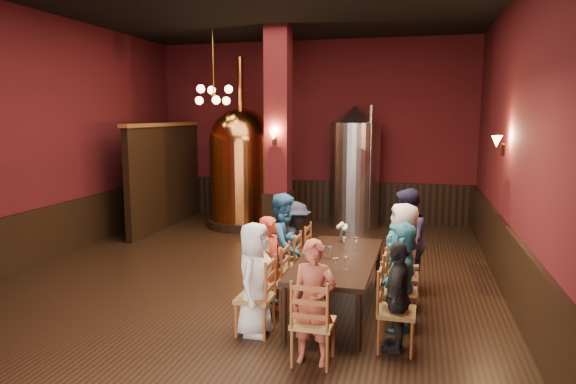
% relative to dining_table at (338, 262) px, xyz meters
% --- Properties ---
extents(room, '(10.00, 10.02, 4.50)m').
position_rel_dining_table_xyz_m(room, '(-1.60, 1.15, 1.56)').
color(room, black).
rests_on(room, ground).
extents(wainscot_right, '(0.08, 9.90, 1.00)m').
position_rel_dining_table_xyz_m(wainscot_right, '(2.36, 1.15, -0.19)').
color(wainscot_right, black).
rests_on(wainscot_right, ground).
extents(wainscot_back, '(7.90, 0.08, 1.00)m').
position_rel_dining_table_xyz_m(wainscot_back, '(-1.60, 6.11, -0.19)').
color(wainscot_back, black).
rests_on(wainscot_back, ground).
extents(wainscot_left, '(0.08, 9.90, 1.00)m').
position_rel_dining_table_xyz_m(wainscot_left, '(-5.56, 1.15, -0.19)').
color(wainscot_left, black).
rests_on(wainscot_left, ground).
extents(column, '(0.58, 0.58, 4.50)m').
position_rel_dining_table_xyz_m(column, '(-1.90, 3.95, 1.56)').
color(column, '#4A0F13').
rests_on(column, ground).
extents(partition, '(0.22, 3.50, 2.40)m').
position_rel_dining_table_xyz_m(partition, '(-4.80, 4.35, 0.51)').
color(partition, black).
rests_on(partition, ground).
extents(pendant_cluster, '(0.90, 0.90, 1.70)m').
position_rel_dining_table_xyz_m(pendant_cluster, '(-3.40, 4.05, 2.41)').
color(pendant_cluster, '#A57226').
rests_on(pendant_cluster, room).
extents(sconce_wall, '(0.20, 0.20, 0.36)m').
position_rel_dining_table_xyz_m(sconce_wall, '(2.30, 1.95, 1.51)').
color(sconce_wall, black).
rests_on(sconce_wall, room).
extents(sconce_column, '(0.20, 0.20, 0.36)m').
position_rel_dining_table_xyz_m(sconce_column, '(-1.90, 3.65, 1.51)').
color(sconce_column, black).
rests_on(sconce_column, column).
extents(dining_table, '(1.05, 2.42, 0.75)m').
position_rel_dining_table_xyz_m(dining_table, '(0.00, 0.00, 0.00)').
color(dining_table, black).
rests_on(dining_table, ground).
extents(chair_0, '(0.47, 0.47, 0.92)m').
position_rel_dining_table_xyz_m(chair_0, '(-0.87, -0.98, -0.23)').
color(chair_0, brown).
rests_on(chair_0, ground).
extents(person_0, '(0.48, 0.71, 1.39)m').
position_rel_dining_table_xyz_m(person_0, '(-0.87, -0.98, 0.01)').
color(person_0, silver).
rests_on(person_0, ground).
extents(chair_1, '(0.47, 0.47, 0.92)m').
position_rel_dining_table_xyz_m(chair_1, '(-0.86, -0.31, -0.23)').
color(chair_1, brown).
rests_on(chair_1, ground).
extents(person_1, '(0.42, 0.55, 1.34)m').
position_rel_dining_table_xyz_m(person_1, '(-0.86, -0.31, -0.02)').
color(person_1, '#A9301D').
rests_on(person_1, ground).
extents(chair_2, '(0.47, 0.47, 0.92)m').
position_rel_dining_table_xyz_m(chair_2, '(-0.84, 0.35, -0.23)').
color(chair_2, brown).
rests_on(chair_2, ground).
extents(person_2, '(0.48, 0.80, 1.55)m').
position_rel_dining_table_xyz_m(person_2, '(-0.84, 0.35, 0.09)').
color(person_2, '#25527B').
rests_on(person_2, ground).
extents(chair_3, '(0.47, 0.47, 0.92)m').
position_rel_dining_table_xyz_m(chair_3, '(-0.83, 1.02, -0.23)').
color(chair_3, brown).
rests_on(chair_3, ground).
extents(person_3, '(0.66, 0.93, 1.31)m').
position_rel_dining_table_xyz_m(person_3, '(-0.83, 1.02, -0.03)').
color(person_3, black).
rests_on(person_3, ground).
extents(chair_4, '(0.47, 0.47, 0.92)m').
position_rel_dining_table_xyz_m(chair_4, '(0.83, -1.02, -0.23)').
color(chair_4, brown).
rests_on(chair_4, ground).
extents(person_4, '(0.37, 0.77, 1.27)m').
position_rel_dining_table_xyz_m(person_4, '(0.83, -1.02, -0.05)').
color(person_4, black).
rests_on(person_4, ground).
extents(chair_5, '(0.47, 0.47, 0.92)m').
position_rel_dining_table_xyz_m(chair_5, '(0.84, -0.35, -0.23)').
color(chair_5, brown).
rests_on(chair_5, ground).
extents(person_5, '(0.41, 1.27, 1.36)m').
position_rel_dining_table_xyz_m(person_5, '(0.84, -0.35, -0.01)').
color(person_5, teal).
rests_on(person_5, ground).
extents(chair_6, '(0.47, 0.47, 0.92)m').
position_rel_dining_table_xyz_m(chair_6, '(0.86, 0.31, -0.23)').
color(chair_6, brown).
rests_on(chair_6, ground).
extents(person_6, '(0.56, 0.78, 1.48)m').
position_rel_dining_table_xyz_m(person_6, '(0.86, 0.31, 0.05)').
color(person_6, beige).
rests_on(person_6, ground).
extents(chair_7, '(0.47, 0.47, 0.92)m').
position_rel_dining_table_xyz_m(chair_7, '(0.87, 0.98, -0.23)').
color(chair_7, brown).
rests_on(chair_7, ground).
extents(person_7, '(0.39, 0.78, 1.59)m').
position_rel_dining_table_xyz_m(person_7, '(0.87, 0.98, 0.11)').
color(person_7, '#1D1831').
rests_on(person_7, ground).
extents(chair_8, '(0.47, 0.47, 0.92)m').
position_rel_dining_table_xyz_m(chair_8, '(-0.03, -1.55, -0.23)').
color(chair_8, brown).
rests_on(chair_8, ground).
extents(person_8, '(0.52, 0.36, 1.36)m').
position_rel_dining_table_xyz_m(person_8, '(-0.03, -1.55, -0.01)').
color(person_8, '#A84A38').
rests_on(person_8, ground).
extents(copper_kettle, '(1.97, 1.97, 3.99)m').
position_rel_dining_table_xyz_m(copper_kettle, '(-3.05, 4.83, 0.77)').
color(copper_kettle, black).
rests_on(copper_kettle, ground).
extents(steel_vessel, '(1.35, 1.35, 2.88)m').
position_rel_dining_table_xyz_m(steel_vessel, '(-0.43, 5.44, 0.75)').
color(steel_vessel, '#B2B2B7').
rests_on(steel_vessel, ground).
extents(rose_vase, '(0.18, 0.18, 0.30)m').
position_rel_dining_table_xyz_m(rose_vase, '(-0.07, 0.90, 0.26)').
color(rose_vase, white).
rests_on(rose_vase, dining_table).
extents(wine_glass_0, '(0.07, 0.07, 0.17)m').
position_rel_dining_table_xyz_m(wine_glass_0, '(-0.18, -0.08, 0.15)').
color(wine_glass_0, white).
rests_on(wine_glass_0, dining_table).
extents(wine_glass_1, '(0.07, 0.07, 0.17)m').
position_rel_dining_table_xyz_m(wine_glass_1, '(0.18, 0.52, 0.15)').
color(wine_glass_1, white).
rests_on(wine_glass_1, dining_table).
extents(wine_glass_2, '(0.07, 0.07, 0.17)m').
position_rel_dining_table_xyz_m(wine_glass_2, '(-0.31, -0.23, 0.15)').
color(wine_glass_2, white).
rests_on(wine_glass_2, dining_table).
extents(wine_glass_3, '(0.07, 0.07, 0.17)m').
position_rel_dining_table_xyz_m(wine_glass_3, '(0.18, -0.54, 0.15)').
color(wine_glass_3, white).
rests_on(wine_glass_3, dining_table).
extents(wine_glass_4, '(0.07, 0.07, 0.17)m').
position_rel_dining_table_xyz_m(wine_glass_4, '(0.01, 0.51, 0.15)').
color(wine_glass_4, white).
rests_on(wine_glass_4, dining_table).
extents(wine_glass_5, '(0.07, 0.07, 0.17)m').
position_rel_dining_table_xyz_m(wine_glass_5, '(-0.31, -0.42, 0.15)').
color(wine_glass_5, white).
rests_on(wine_glass_5, dining_table).
extents(wine_glass_6, '(0.07, 0.07, 0.17)m').
position_rel_dining_table_xyz_m(wine_glass_6, '(-0.10, -0.08, 0.15)').
color(wine_glass_6, white).
rests_on(wine_glass_6, dining_table).
extents(wine_glass_7, '(0.07, 0.07, 0.17)m').
position_rel_dining_table_xyz_m(wine_glass_7, '(0.06, -0.62, 0.15)').
color(wine_glass_7, white).
rests_on(wine_glass_7, dining_table).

